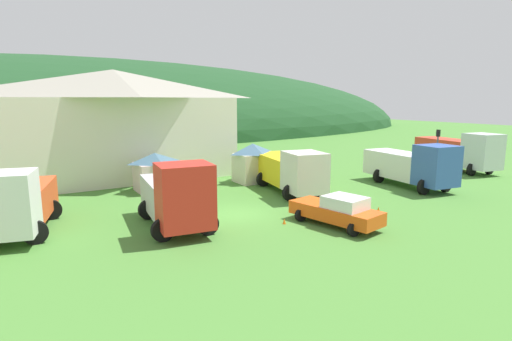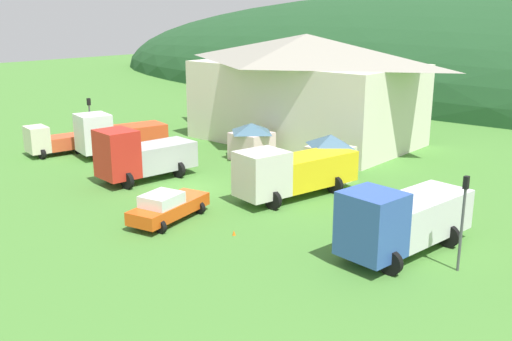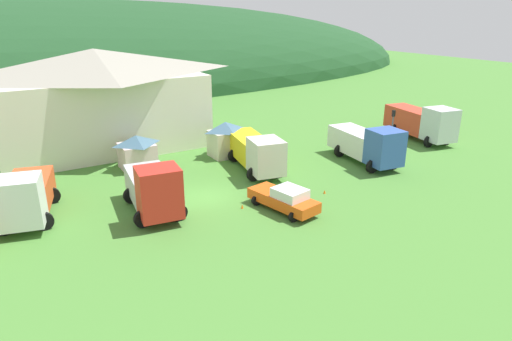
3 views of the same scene
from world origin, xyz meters
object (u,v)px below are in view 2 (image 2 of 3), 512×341
depot_building (305,87)px  box_truck_blue (401,219)px  flatbed_truck_yellow (292,171)px  traffic_cone_mid_row (234,235)px  crane_truck_red (140,155)px  light_truck_cream (53,141)px  play_shed_cream (330,157)px  traffic_light_west (90,119)px  traffic_light_east (463,214)px  play_shed_pink (252,141)px  traffic_cone_near_pickup (166,205)px  service_pickup_orange (168,207)px  heavy_rig_white (115,134)px

depot_building → box_truck_blue: size_ratio=2.47×
flatbed_truck_yellow → traffic_cone_mid_row: 7.20m
crane_truck_red → light_truck_cream: bearing=-82.9°
play_shed_cream → flatbed_truck_yellow: 4.59m
play_shed_cream → traffic_light_west: size_ratio=0.73×
traffic_light_west → traffic_light_east: size_ratio=1.01×
box_truck_blue → traffic_cone_mid_row: bearing=-57.6°
play_shed_pink → traffic_light_east: (19.82, -8.89, 1.17)m
traffic_light_east → traffic_cone_near_pickup: (-16.45, -2.52, -2.61)m
play_shed_pink → traffic_cone_near_pickup: size_ratio=4.79×
light_truck_cream → crane_truck_red: bearing=100.7°
crane_truck_red → box_truck_blue: crane_truck_red is taller
play_shed_cream → traffic_light_east: traffic_light_east is taller
service_pickup_orange → traffic_cone_mid_row: 4.24m
flatbed_truck_yellow → traffic_light_east: (11.77, -3.43, 0.96)m
play_shed_cream → heavy_rig_white: 17.30m
play_shed_cream → box_truck_blue: (9.30, -7.99, 0.10)m
light_truck_cream → play_shed_cream: bearing=122.8°
light_truck_cream → traffic_light_west: 3.30m
heavy_rig_white → traffic_cone_near_pickup: (12.18, -5.41, -1.67)m
traffic_cone_mid_row → traffic_cone_near_pickup: bearing=172.1°
play_shed_cream → play_shed_pink: size_ratio=1.09×
play_shed_cream → heavy_rig_white: size_ratio=0.44×
traffic_cone_mid_row → service_pickup_orange: bearing=-168.5°
service_pickup_orange → depot_building: bearing=-174.0°
play_shed_pink → service_pickup_orange: bearing=-67.0°
traffic_light_west → play_shed_pink: bearing=30.1°
play_shed_cream → box_truck_blue: size_ratio=0.40×
heavy_rig_white → traffic_light_west: (-2.50, -0.54, 0.96)m
play_shed_pink → traffic_light_west: (-11.31, -6.54, 1.19)m
depot_building → traffic_light_west: size_ratio=4.51×
depot_building → heavy_rig_white: depot_building is taller
traffic_light_east → crane_truck_red: bearing=-179.3°
box_truck_blue → traffic_cone_mid_row: box_truck_blue is taller
flatbed_truck_yellow → service_pickup_orange: (-2.48, -7.65, -0.82)m
play_shed_cream → box_truck_blue: bearing=-40.7°
play_shed_pink → traffic_light_west: size_ratio=0.67×
crane_truck_red → traffic_light_west: 9.92m
light_truck_cream → traffic_light_east: (32.51, 0.25, 1.48)m
traffic_cone_mid_row → light_truck_cream: bearing=172.0°
crane_truck_red → service_pickup_orange: bearing=68.8°
light_truck_cream → crane_truck_red: 10.94m
play_shed_cream → traffic_cone_mid_row: 11.67m
box_truck_blue → light_truck_cream: bearing=-81.9°
play_shed_cream → traffic_cone_mid_row: size_ratio=5.79×
depot_building → light_truck_cream: depot_building is taller
traffic_light_west → traffic_cone_mid_row: bearing=-15.3°
play_shed_pink → box_truck_blue: (17.01, -8.88, 0.27)m
play_shed_cream → light_truck_cream: size_ratio=0.62×
play_shed_cream → traffic_cone_mid_row: play_shed_cream is taller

